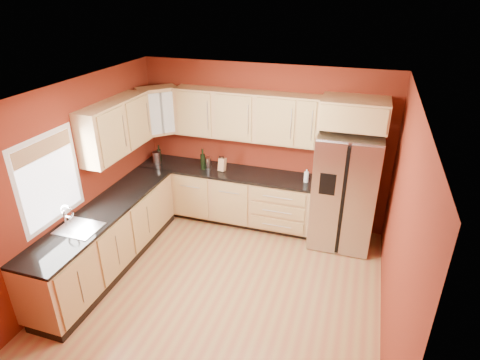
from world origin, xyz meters
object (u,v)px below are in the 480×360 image
at_px(canister_left, 208,162).
at_px(wine_bottle_a, 159,153).
at_px(soap_dispenser, 306,176).
at_px(refrigerator, 344,190).
at_px(knife_block, 222,164).

xyz_separation_m(canister_left, wine_bottle_a, (-0.87, -0.02, 0.06)).
height_order(canister_left, soap_dispenser, soap_dispenser).
bearing_deg(refrigerator, soap_dispenser, 175.91).
distance_m(refrigerator, wine_bottle_a, 3.10).
height_order(canister_left, wine_bottle_a, wine_bottle_a).
bearing_deg(knife_block, wine_bottle_a, -174.81).
bearing_deg(soap_dispenser, canister_left, 178.24).
height_order(knife_block, soap_dispenser, same).
xyz_separation_m(canister_left, knife_block, (0.27, -0.04, 0.02)).
bearing_deg(wine_bottle_a, refrigerator, -1.27).
bearing_deg(soap_dispenser, refrigerator, -4.09).
xyz_separation_m(refrigerator, canister_left, (-2.22, 0.09, 0.12)).
bearing_deg(canister_left, soap_dispenser, -1.76).
distance_m(canister_left, knife_block, 0.27).
relative_size(refrigerator, soap_dispenser, 8.52).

